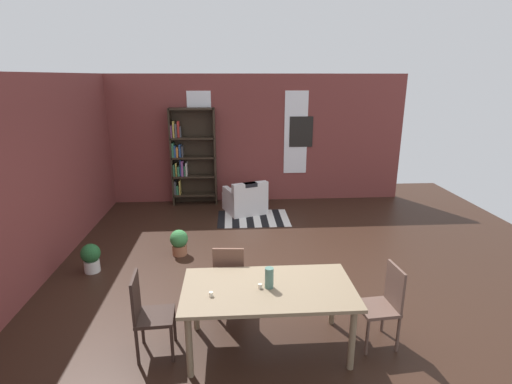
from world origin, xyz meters
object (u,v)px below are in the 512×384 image
vase_on_table (269,278)px  armchair_white (245,200)px  dining_table (268,294)px  potted_plant_corner (179,242)px  dining_chair_head_right (384,303)px  bookshelf_tall (190,156)px  potted_plant_by_shelf (91,257)px  dining_chair_far_left (229,276)px  dining_chair_head_left (148,312)px

vase_on_table → armchair_white: 4.63m
dining_table → potted_plant_corner: 2.83m
dining_chair_head_right → bookshelf_tall: bearing=116.4°
dining_table → potted_plant_by_shelf: bearing=142.9°
dining_chair_far_left → potted_plant_corner: size_ratio=2.13×
potted_plant_by_shelf → potted_plant_corner: (1.29, 0.53, -0.01)m
armchair_white → potted_plant_corner: armchair_white is taller
dining_chair_far_left → potted_plant_by_shelf: (-2.16, 1.23, -0.26)m
potted_plant_corner → potted_plant_by_shelf: bearing=-157.8°
dining_chair_head_left → potted_plant_by_shelf: 2.35m
vase_on_table → potted_plant_corner: bearing=117.6°
vase_on_table → dining_chair_far_left: size_ratio=0.24×
dining_chair_head_right → dining_chair_head_left: same height
dining_chair_head_left → potted_plant_corner: (0.02, 2.49, -0.28)m
vase_on_table → potted_plant_corner: (-1.30, 2.48, -0.64)m
bookshelf_tall → potted_plant_by_shelf: (-1.25, -3.36, -0.90)m
armchair_white → vase_on_table: bearing=-89.0°
dining_chair_far_left → vase_on_table: bearing=-59.0°
dining_table → bookshelf_tall: size_ratio=0.82×
bookshelf_tall → armchair_white: size_ratio=2.21×
armchair_white → dining_chair_head_right: bearing=-73.3°
potted_plant_by_shelf → vase_on_table: bearing=-37.0°
bookshelf_tall → armchair_white: (1.26, -0.72, -0.87)m
vase_on_table → dining_chair_head_right: (1.30, 0.01, -0.36)m
dining_chair_head_right → dining_chair_head_left: (-2.61, -0.01, 0.00)m
dining_chair_head_right → bookshelf_tall: 5.96m
dining_chair_far_left → potted_plant_by_shelf: 2.50m
vase_on_table → dining_chair_far_left: vase_on_table is taller
dining_chair_far_left → armchair_white: size_ratio=0.93×
dining_chair_far_left → dining_chair_head_right: bearing=-22.4°
bookshelf_tall → dining_chair_head_right: bearing=-63.6°
armchair_white → bookshelf_tall: bearing=150.4°
dining_chair_head_right → bookshelf_tall: (-2.64, 5.31, 0.63)m
dining_table → dining_chair_head_right: size_ratio=1.96×
potted_plant_by_shelf → dining_chair_head_left: bearing=-56.9°
armchair_white → potted_plant_corner: 2.44m
dining_chair_head_left → armchair_white: 4.77m
potted_plant_by_shelf → dining_table: bearing=-37.1°
bookshelf_tall → potted_plant_by_shelf: bookshelf_tall is taller
vase_on_table → bookshelf_tall: bookshelf_tall is taller
dining_chair_head_left → armchair_white: size_ratio=0.93×
dining_chair_far_left → potted_plant_by_shelf: bearing=150.2°
vase_on_table → potted_plant_by_shelf: vase_on_table is taller
bookshelf_tall → potted_plant_corner: bearing=-89.1°
bookshelf_tall → dining_table: bearing=-75.9°
bookshelf_tall → potted_plant_by_shelf: size_ratio=4.90×
vase_on_table → bookshelf_tall: (-1.34, 5.31, 0.27)m
dining_chair_head_right → potted_plant_by_shelf: 4.36m
dining_chair_head_left → dining_chair_far_left: 1.14m
dining_table → bookshelf_tall: bookshelf_tall is taller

